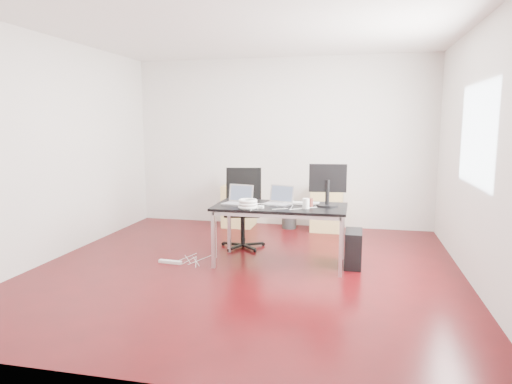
% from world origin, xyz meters
% --- Properties ---
extents(room_shell, '(5.00, 5.00, 5.00)m').
position_xyz_m(room_shell, '(0.04, 0.00, 1.40)').
color(room_shell, '#390609').
rests_on(room_shell, ground).
extents(desk, '(1.60, 0.80, 0.73)m').
position_xyz_m(desk, '(0.36, 0.30, 0.68)').
color(desk, black).
rests_on(desk, ground).
extents(office_chair, '(0.56, 0.58, 1.08)m').
position_xyz_m(office_chair, '(-0.29, 1.00, 0.61)').
color(office_chair, black).
rests_on(office_chair, ground).
extents(filing_cabinet_left, '(0.50, 0.50, 0.70)m').
position_xyz_m(filing_cabinet_left, '(-0.67, 2.23, 0.35)').
color(filing_cabinet_left, tan).
rests_on(filing_cabinet_left, ground).
extents(filing_cabinet_right, '(0.50, 0.50, 0.70)m').
position_xyz_m(filing_cabinet_right, '(0.80, 2.23, 0.35)').
color(filing_cabinet_right, tan).
rests_on(filing_cabinet_right, ground).
extents(pc_tower, '(0.20, 0.45, 0.44)m').
position_xyz_m(pc_tower, '(1.25, 0.39, 0.22)').
color(pc_tower, black).
rests_on(pc_tower, ground).
extents(wastebasket, '(0.27, 0.27, 0.28)m').
position_xyz_m(wastebasket, '(0.19, 2.25, 0.14)').
color(wastebasket, black).
rests_on(wastebasket, ground).
extents(power_strip, '(0.30, 0.08, 0.04)m').
position_xyz_m(power_strip, '(-0.98, 0.01, 0.02)').
color(power_strip, white).
rests_on(power_strip, ground).
extents(laptop_left, '(0.38, 0.32, 0.23)m').
position_xyz_m(laptop_left, '(-0.17, 0.31, 0.79)').
color(laptop_left, silver).
rests_on(laptop_left, desk).
extents(laptop_right, '(0.39, 0.35, 0.23)m').
position_xyz_m(laptop_right, '(0.33, 0.39, 0.79)').
color(laptop_right, silver).
rests_on(laptop_right, desk).
extents(monitor, '(0.45, 0.26, 0.51)m').
position_xyz_m(monitor, '(0.92, 0.41, 1.01)').
color(monitor, black).
rests_on(monitor, desk).
extents(keyboard, '(0.44, 0.15, 0.02)m').
position_xyz_m(keyboard, '(0.60, 0.48, 0.74)').
color(keyboard, white).
rests_on(keyboard, desk).
extents(cup_white, '(0.10, 0.10, 0.12)m').
position_xyz_m(cup_white, '(0.69, 0.17, 0.79)').
color(cup_white, white).
rests_on(cup_white, desk).
extents(cup_brown, '(0.09, 0.09, 0.10)m').
position_xyz_m(cup_brown, '(0.72, 0.32, 0.78)').
color(cup_brown, '#5C261F').
rests_on(cup_brown, desk).
extents(cable_coil, '(0.24, 0.24, 0.11)m').
position_xyz_m(cable_coil, '(0.01, 0.05, 0.78)').
color(cable_coil, white).
rests_on(cable_coil, desk).
extents(power_adapter, '(0.08, 0.08, 0.03)m').
position_xyz_m(power_adapter, '(0.16, 0.09, 0.74)').
color(power_adapter, white).
rests_on(power_adapter, desk).
extents(speaker, '(0.11, 0.10, 0.18)m').
position_xyz_m(speaker, '(-0.74, 2.20, 0.79)').
color(speaker, '#9E9E9E').
rests_on(speaker, filing_cabinet_left).
extents(navy_garment, '(0.30, 0.24, 0.09)m').
position_xyz_m(navy_garment, '(0.86, 2.19, 0.74)').
color(navy_garment, black).
rests_on(navy_garment, filing_cabinet_right).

